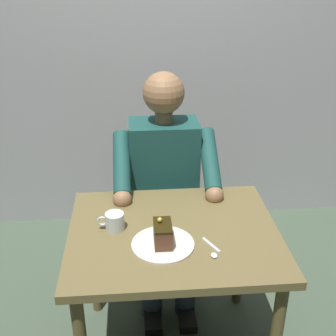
{
  "coord_description": "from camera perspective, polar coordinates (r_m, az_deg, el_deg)",
  "views": [
    {
      "loc": [
        0.15,
        1.54,
        1.76
      ],
      "look_at": [
        0.02,
        -0.1,
        0.95
      ],
      "focal_mm": 46.7,
      "sensor_mm": 36.0,
      "label": 1
    }
  ],
  "objects": [
    {
      "name": "cafe_rear_panel",
      "position": [
        2.86,
        -1.8,
        20.92
      ],
      "size": [
        6.4,
        0.12,
        3.0
      ],
      "primitive_type": "cube",
      "color": "#A6A4A8",
      "rests_on": "ground"
    },
    {
      "name": "dining_table",
      "position": [
        1.93,
        0.73,
        -10.5
      ],
      "size": [
        0.9,
        0.73,
        0.7
      ],
      "color": "brown",
      "rests_on": "ground"
    },
    {
      "name": "chair",
      "position": [
        2.54,
        -0.67,
        -4.04
      ],
      "size": [
        0.42,
        0.42,
        0.88
      ],
      "color": "brown",
      "rests_on": "ground"
    },
    {
      "name": "seated_person",
      "position": [
        2.31,
        -0.38,
        -2.6
      ],
      "size": [
        0.53,
        0.58,
        1.25
      ],
      "color": "#194641",
      "rests_on": "ground"
    },
    {
      "name": "dessert_plate",
      "position": [
        1.79,
        -0.67,
        -9.93
      ],
      "size": [
        0.26,
        0.26,
        0.01
      ],
      "primitive_type": "cylinder",
      "color": "silver",
      "rests_on": "dining_table"
    },
    {
      "name": "cake_slice",
      "position": [
        1.76,
        -0.69,
        -8.57
      ],
      "size": [
        0.07,
        0.12,
        0.11
      ],
      "color": "brown",
      "rests_on": "dessert_plate"
    },
    {
      "name": "coffee_cup",
      "position": [
        1.88,
        -7.02,
        -6.88
      ],
      "size": [
        0.12,
        0.08,
        0.08
      ],
      "color": "silver",
      "rests_on": "dining_table"
    },
    {
      "name": "dessert_spoon",
      "position": [
        1.77,
        5.86,
        -10.65
      ],
      "size": [
        0.06,
        0.14,
        0.01
      ],
      "color": "silver",
      "rests_on": "dining_table"
    }
  ]
}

